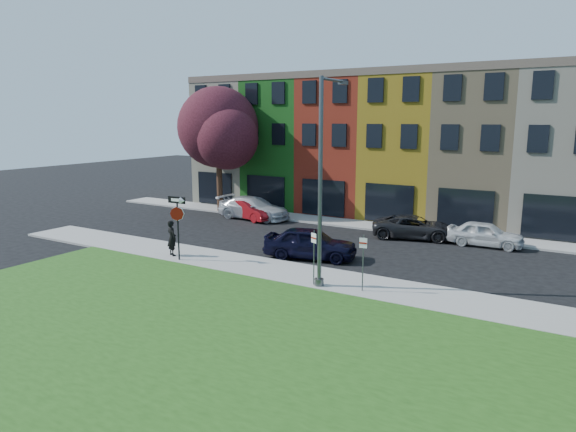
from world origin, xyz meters
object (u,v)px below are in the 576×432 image
Objects in this scene: stop_sign at (177,215)px; sedan_near at (310,243)px; street_lamp at (322,183)px; man at (172,238)px.

stop_sign reaches higher than sedan_near.
street_lamp reaches higher than stop_sign.
man is at bearing 148.78° from stop_sign.
stop_sign is 1.74× the size of man.
stop_sign is 0.37× the size of street_lamp.
street_lamp is (2.59, -3.81, 3.69)m from sedan_near.
street_lamp is (8.85, -0.25, 3.45)m from man.
man is 0.36× the size of sedan_near.
street_lamp is at bearing -159.98° from man.
sedan_near is at bearing -128.75° from man.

